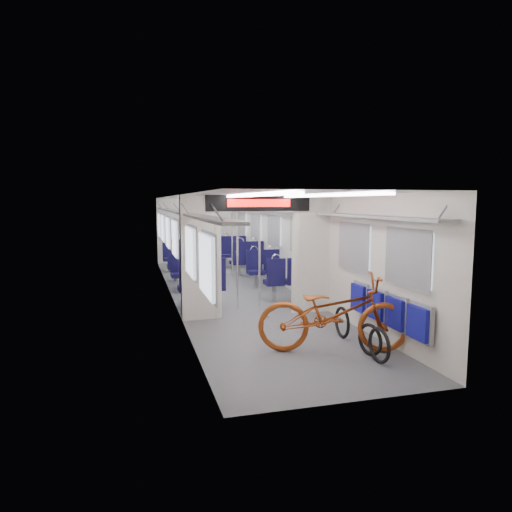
{
  "coord_description": "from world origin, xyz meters",
  "views": [
    {
      "loc": [
        -2.28,
        -10.31,
        2.18
      ],
      "look_at": [
        -0.01,
        -1.96,
        1.14
      ],
      "focal_mm": 32.0,
      "sensor_mm": 36.0,
      "label": 1
    }
  ],
  "objects_px": {
    "seat_bay_far_left": "(181,257)",
    "seat_bay_far_right": "(239,253)",
    "stanchion_far_left": "(211,240)",
    "bike_hoop_a": "(379,347)",
    "bike_hoop_b": "(370,341)",
    "stanchion_near_left": "(237,253)",
    "bike_hoop_c": "(342,324)",
    "flip_bench": "(386,309)",
    "stanchion_near_right": "(259,252)",
    "stanchion_far_right": "(232,239)",
    "bicycle": "(333,313)",
    "seat_bay_near_right": "(274,271)",
    "seat_bay_near_left": "(196,273)"
  },
  "relations": [
    {
      "from": "seat_bay_far_left",
      "to": "seat_bay_far_right",
      "type": "bearing_deg",
      "value": 12.24
    },
    {
      "from": "stanchion_far_left",
      "to": "bike_hoop_a",
      "type": "bearing_deg",
      "value": -80.91
    },
    {
      "from": "stanchion_far_left",
      "to": "bike_hoop_b",
      "type": "bearing_deg",
      "value": -80.24
    },
    {
      "from": "stanchion_near_left",
      "to": "bike_hoop_c",
      "type": "bearing_deg",
      "value": -63.38
    },
    {
      "from": "flip_bench",
      "to": "stanchion_near_right",
      "type": "xyz_separation_m",
      "value": [
        -1.12,
        3.06,
        0.57
      ]
    },
    {
      "from": "seat_bay_far_left",
      "to": "stanchion_near_left",
      "type": "distance_m",
      "value": 4.65
    },
    {
      "from": "seat_bay_far_right",
      "to": "stanchion_near_right",
      "type": "bearing_deg",
      "value": -98.26
    },
    {
      "from": "stanchion_far_left",
      "to": "stanchion_far_right",
      "type": "height_order",
      "value": "same"
    },
    {
      "from": "bike_hoop_b",
      "to": "seat_bay_far_left",
      "type": "bearing_deg",
      "value": 103.35
    },
    {
      "from": "bicycle",
      "to": "seat_bay_near_right",
      "type": "height_order",
      "value": "bicycle"
    },
    {
      "from": "bike_hoop_c",
      "to": "seat_bay_near_right",
      "type": "height_order",
      "value": "seat_bay_near_right"
    },
    {
      "from": "seat_bay_near_right",
      "to": "stanchion_near_left",
      "type": "distance_m",
      "value": 1.94
    },
    {
      "from": "bike_hoop_a",
      "to": "flip_bench",
      "type": "bearing_deg",
      "value": 52.83
    },
    {
      "from": "bike_hoop_b",
      "to": "stanchion_near_left",
      "type": "bearing_deg",
      "value": 110.01
    },
    {
      "from": "stanchion_near_right",
      "to": "stanchion_far_right",
      "type": "distance_m",
      "value": 3.36
    },
    {
      "from": "flip_bench",
      "to": "bike_hoop_b",
      "type": "relative_size",
      "value": 4.49
    },
    {
      "from": "bicycle",
      "to": "seat_bay_far_left",
      "type": "height_order",
      "value": "bicycle"
    },
    {
      "from": "seat_bay_near_left",
      "to": "seat_bay_near_right",
      "type": "distance_m",
      "value": 1.87
    },
    {
      "from": "stanchion_near_right",
      "to": "stanchion_far_left",
      "type": "distance_m",
      "value": 3.3
    },
    {
      "from": "flip_bench",
      "to": "stanchion_near_right",
      "type": "bearing_deg",
      "value": 110.15
    },
    {
      "from": "bike_hoop_b",
      "to": "seat_bay_far_right",
      "type": "xyz_separation_m",
      "value": [
        0.02,
        8.21,
        0.36
      ]
    },
    {
      "from": "seat_bay_near_right",
      "to": "stanchion_far_right",
      "type": "xyz_separation_m",
      "value": [
        -0.55,
        2.1,
        0.63
      ]
    },
    {
      "from": "bicycle",
      "to": "bike_hoop_b",
      "type": "height_order",
      "value": "bicycle"
    },
    {
      "from": "seat_bay_near_left",
      "to": "seat_bay_near_right",
      "type": "height_order",
      "value": "seat_bay_near_left"
    },
    {
      "from": "seat_bay_far_left",
      "to": "stanchion_far_right",
      "type": "distance_m",
      "value": 1.81
    },
    {
      "from": "bike_hoop_a",
      "to": "bike_hoop_c",
      "type": "height_order",
      "value": "bike_hoop_c"
    },
    {
      "from": "stanchion_near_right",
      "to": "stanchion_far_right",
      "type": "relative_size",
      "value": 1.0
    },
    {
      "from": "stanchion_far_right",
      "to": "seat_bay_near_left",
      "type": "bearing_deg",
      "value": -121.41
    },
    {
      "from": "seat_bay_far_right",
      "to": "stanchion_far_left",
      "type": "height_order",
      "value": "stanchion_far_left"
    },
    {
      "from": "bike_hoop_a",
      "to": "seat_bay_near_right",
      "type": "height_order",
      "value": "seat_bay_near_right"
    },
    {
      "from": "stanchion_near_right",
      "to": "bicycle",
      "type": "bearing_deg",
      "value": -85.27
    },
    {
      "from": "seat_bay_near_left",
      "to": "seat_bay_far_left",
      "type": "bearing_deg",
      "value": 90.0
    },
    {
      "from": "stanchion_far_left",
      "to": "bicycle",
      "type": "bearing_deg",
      "value": -83.59
    },
    {
      "from": "seat_bay_near_right",
      "to": "seat_bay_far_left",
      "type": "distance_m",
      "value": 3.69
    },
    {
      "from": "stanchion_far_right",
      "to": "bicycle",
      "type": "bearing_deg",
      "value": -89.07
    },
    {
      "from": "flip_bench",
      "to": "stanchion_near_left",
      "type": "relative_size",
      "value": 0.92
    },
    {
      "from": "stanchion_near_left",
      "to": "stanchion_far_right",
      "type": "relative_size",
      "value": 1.0
    },
    {
      "from": "bike_hoop_c",
      "to": "seat_bay_near_right",
      "type": "distance_m",
      "value": 3.75
    },
    {
      "from": "flip_bench",
      "to": "bike_hoop_a",
      "type": "bearing_deg",
      "value": -127.17
    },
    {
      "from": "flip_bench",
      "to": "stanchion_far_left",
      "type": "relative_size",
      "value": 0.92
    },
    {
      "from": "bike_hoop_b",
      "to": "seat_bay_near_left",
      "type": "distance_m",
      "value": 4.94
    },
    {
      "from": "bike_hoop_b",
      "to": "stanchion_near_left",
      "type": "relative_size",
      "value": 0.2
    },
    {
      "from": "seat_bay_far_right",
      "to": "stanchion_near_left",
      "type": "xyz_separation_m",
      "value": [
        -1.2,
        -4.97,
        0.58
      ]
    },
    {
      "from": "stanchion_near_right",
      "to": "stanchion_far_right",
      "type": "xyz_separation_m",
      "value": [
        0.15,
        3.36,
        0.0
      ]
    },
    {
      "from": "stanchion_near_left",
      "to": "bicycle",
      "type": "bearing_deg",
      "value": -75.69
    },
    {
      "from": "stanchion_near_left",
      "to": "seat_bay_near_right",
      "type": "bearing_deg",
      "value": 49.15
    },
    {
      "from": "bike_hoop_a",
      "to": "bike_hoop_b",
      "type": "height_order",
      "value": "bike_hoop_a"
    },
    {
      "from": "seat_bay_near_left",
      "to": "seat_bay_near_right",
      "type": "xyz_separation_m",
      "value": [
        1.87,
        0.05,
        -0.04
      ]
    },
    {
      "from": "flip_bench",
      "to": "bike_hoop_a",
      "type": "distance_m",
      "value": 0.85
    },
    {
      "from": "bicycle",
      "to": "bike_hoop_c",
      "type": "bearing_deg",
      "value": -19.68
    }
  ]
}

